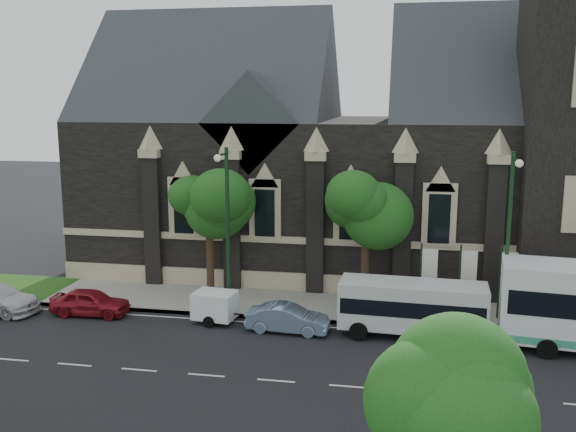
% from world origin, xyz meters
% --- Properties ---
extents(ground, '(160.00, 160.00, 0.00)m').
position_xyz_m(ground, '(0.00, 0.00, 0.00)').
color(ground, black).
rests_on(ground, ground).
extents(sidewalk, '(80.00, 5.00, 0.15)m').
position_xyz_m(sidewalk, '(0.00, 9.50, 0.07)').
color(sidewalk, gray).
rests_on(sidewalk, ground).
extents(museum, '(40.00, 17.70, 29.90)m').
position_xyz_m(museum, '(5.12, 18.78, 8.17)').
color(museum, black).
rests_on(museum, ground).
extents(tree_park_east, '(3.40, 3.40, 6.28)m').
position_xyz_m(tree_park_east, '(6.18, -9.32, 4.62)').
color(tree_park_east, black).
rests_on(tree_park_east, ground).
extents(tree_walk_right, '(4.08, 4.08, 7.80)m').
position_xyz_m(tree_walk_right, '(3.21, 10.71, 5.82)').
color(tree_walk_right, black).
rests_on(tree_walk_right, ground).
extents(tree_walk_left, '(3.91, 3.91, 7.64)m').
position_xyz_m(tree_walk_left, '(-5.80, 10.70, 5.73)').
color(tree_walk_left, black).
rests_on(tree_walk_left, ground).
extents(street_lamp_near, '(0.36, 1.88, 9.00)m').
position_xyz_m(street_lamp_near, '(10.00, 7.09, 5.11)').
color(street_lamp_near, '#16321B').
rests_on(street_lamp_near, ground).
extents(street_lamp_mid, '(0.36, 1.88, 9.00)m').
position_xyz_m(street_lamp_mid, '(-4.00, 7.09, 5.11)').
color(street_lamp_mid, '#16321B').
rests_on(street_lamp_mid, ground).
extents(banner_flag_left, '(0.90, 0.10, 4.00)m').
position_xyz_m(banner_flag_left, '(6.29, 9.00, 2.38)').
color(banner_flag_left, '#16321B').
rests_on(banner_flag_left, ground).
extents(banner_flag_center, '(0.90, 0.10, 4.00)m').
position_xyz_m(banner_flag_center, '(8.29, 9.00, 2.38)').
color(banner_flag_center, '#16321B').
rests_on(banner_flag_center, ground).
extents(banner_flag_right, '(0.90, 0.10, 4.00)m').
position_xyz_m(banner_flag_right, '(10.29, 9.00, 2.38)').
color(banner_flag_right, '#16321B').
rests_on(banner_flag_right, ground).
extents(shuttle_bus, '(7.13, 2.80, 2.71)m').
position_xyz_m(shuttle_bus, '(5.58, 6.01, 1.57)').
color(shuttle_bus, silver).
rests_on(shuttle_bus, ground).
extents(box_trailer, '(3.12, 1.84, 1.62)m').
position_xyz_m(box_trailer, '(-4.44, 6.20, 0.92)').
color(box_trailer, white).
rests_on(box_trailer, ground).
extents(sedan, '(4.20, 1.65, 1.36)m').
position_xyz_m(sedan, '(-0.52, 5.58, 0.68)').
color(sedan, '#7993AF').
rests_on(sedan, ground).
extents(car_far_red, '(4.24, 1.81, 1.43)m').
position_xyz_m(car_far_red, '(-11.37, 6.13, 0.71)').
color(car_far_red, maroon).
rests_on(car_far_red, ground).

